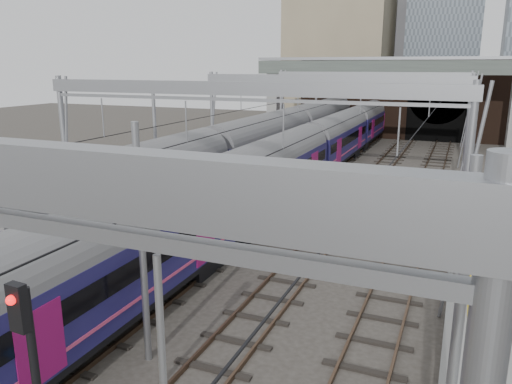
% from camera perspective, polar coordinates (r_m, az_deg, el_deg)
% --- Properties ---
extents(tracks, '(14.40, 80.00, 0.22)m').
position_cam_1_polar(tracks, '(26.50, 3.98, -4.23)').
color(tracks, '#4C3828').
rests_on(tracks, ground).
extents(overhead_line, '(16.80, 80.00, 8.00)m').
position_cam_1_polar(overhead_line, '(31.40, 8.07, 10.77)').
color(overhead_line, gray).
rests_on(overhead_line, ground).
extents(retaining_wall, '(28.00, 2.75, 9.00)m').
position_cam_1_polar(retaining_wall, '(61.26, 16.71, 9.88)').
color(retaining_wall, black).
rests_on(retaining_wall, ground).
extents(overbridge, '(28.00, 3.00, 9.25)m').
position_cam_1_polar(overbridge, '(55.42, 14.76, 12.65)').
color(overbridge, gray).
rests_on(overbridge, ground).
extents(city_skyline, '(37.50, 27.50, 60.00)m').
position_cam_1_polar(city_skyline, '(79.96, 19.98, 19.72)').
color(city_skyline, tan).
rests_on(city_skyline, ground).
extents(train_main, '(2.57, 59.43, 4.50)m').
position_cam_1_polar(train_main, '(35.89, 6.23, 4.47)').
color(train_main, black).
rests_on(train_main, ground).
extents(train_second, '(2.85, 49.48, 4.89)m').
position_cam_1_polar(train_second, '(37.68, 0.61, 5.28)').
color(train_second, black).
rests_on(train_second, ground).
extents(signal_near_centre, '(0.35, 0.47, 4.85)m').
position_cam_1_polar(signal_near_centre, '(10.33, -24.20, -18.39)').
color(signal_near_centre, black).
rests_on(signal_near_centre, ground).
extents(equip_cover_a, '(0.80, 0.59, 0.09)m').
position_cam_1_polar(equip_cover_a, '(15.75, -23.35, -19.16)').
color(equip_cover_a, '#1848B6').
rests_on(equip_cover_a, ground).
extents(equip_cover_b, '(0.83, 0.60, 0.09)m').
position_cam_1_polar(equip_cover_b, '(20.83, -6.73, -9.52)').
color(equip_cover_b, '#1848B6').
rests_on(equip_cover_b, ground).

